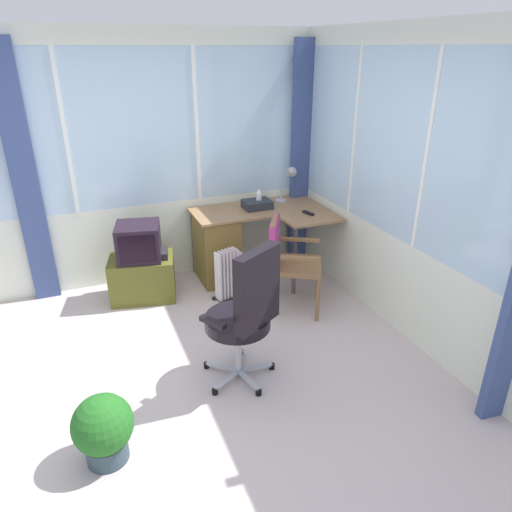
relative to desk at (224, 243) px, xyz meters
The scene contains 15 objects.
ground 1.89m from the desk, 115.55° to the right, with size 4.85×4.99×0.06m, color beige.
north_window_panel 1.23m from the desk, 155.00° to the left, with size 3.85×0.07×2.59m.
east_window_panel 2.20m from the desk, 54.85° to the right, with size 0.07×3.99×2.59m.
curtain_north_left 2.05m from the desk, behind, with size 0.24×0.07×2.49m, color #3B4D81.
curtain_corner 1.34m from the desk, 12.99° to the left, with size 0.24×0.07×2.49m, color #3B4D81.
desk is the anchor object (origin of this frame).
desk_lamp 1.03m from the desk, ahead, with size 0.24×0.20×0.41m.
tv_remote 0.98m from the desk, 24.25° to the right, with size 0.04×0.15×0.02m, color black.
spray_bottle 0.62m from the desk, ahead, with size 0.06×0.06×0.22m.
paper_tray 0.56m from the desk, ahead, with size 0.30×0.23×0.09m, color #242A2F.
wooden_armchair 0.91m from the desk, 68.24° to the right, with size 0.66×0.66×0.93m.
office_chair 1.81m from the desk, 103.00° to the right, with size 0.62×0.59×1.13m.
tv_on_stand 0.93m from the desk, behind, with size 0.72×0.57×0.81m.
space_heater 0.50m from the desk, 102.64° to the right, with size 0.33×0.24×0.55m.
potted_plant 2.61m from the desk, 125.10° to the right, with size 0.38×0.38×0.47m.
Camera 1 is at (-0.65, -2.83, 2.39)m, focal length 32.50 mm.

